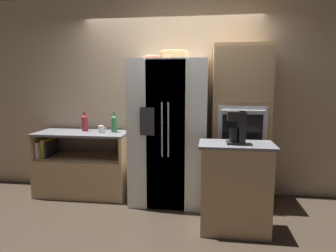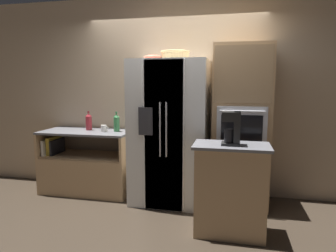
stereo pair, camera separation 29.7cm
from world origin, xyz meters
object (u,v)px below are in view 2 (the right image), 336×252
fruit_bowl (153,57)px  bottle_tall (117,123)px  bottle_short (89,121)px  coffee_maker (233,127)px  mug (104,129)px  wall_oven (241,126)px  wicker_basket (175,55)px  refrigerator (170,132)px

fruit_bowl → bottle_tall: (-0.57, 0.14, -0.88)m
bottle_short → coffee_maker: 2.27m
fruit_bowl → mug: size_ratio=2.08×
coffee_maker → fruit_bowl: bearing=143.8°
wall_oven → wicker_basket: (-0.85, -0.05, 0.91)m
wicker_basket → wall_oven: bearing=3.5°
wall_oven → coffee_maker: (-0.10, -0.86, 0.11)m
refrigerator → bottle_tall: 0.81m
bottle_tall → coffee_maker: size_ratio=0.84×
wall_oven → refrigerator: bearing=-175.1°
wicker_basket → bottle_short: 1.60m
wall_oven → bottle_tall: (-1.71, 0.04, -0.00)m
wall_oven → bottle_short: wall_oven is taller
refrigerator → bottle_tall: (-0.80, 0.11, 0.09)m
refrigerator → fruit_bowl: bearing=-174.0°
fruit_bowl → mug: fruit_bowl is taller
fruit_bowl → bottle_short: fruit_bowl is taller
refrigerator → coffee_maker: refrigerator is taller
refrigerator → fruit_bowl: fruit_bowl is taller
bottle_short → coffee_maker: bearing=-24.5°
bottle_tall → bottle_short: (-0.45, 0.04, -0.00)m
refrigerator → coffee_maker: 1.15m
wall_oven → bottle_tall: bearing=178.8°
fruit_bowl → bottle_tall: 1.06m
fruit_bowl → wall_oven: bearing=5.1°
refrigerator → bottle_short: refrigerator is taller
bottle_tall → coffee_maker: (1.61, -0.90, 0.12)m
refrigerator → fruit_bowl: (-0.23, -0.02, 0.97)m
wicker_basket → mug: 1.42m
wall_oven → coffee_maker: wall_oven is taller
wall_oven → bottle_short: (-2.16, 0.07, -0.00)m
mug → wall_oven: bearing=1.5°
bottle_short → coffee_maker: size_ratio=0.82×
refrigerator → mug: size_ratio=16.66×
wall_oven → mug: 1.87m
bottle_tall → mug: (-0.16, -0.09, -0.08)m
fruit_bowl → bottle_tall: fruit_bowl is taller
mug → refrigerator: bearing=-1.7°
wall_oven → fruit_bowl: bearing=-174.9°
wicker_basket → bottle_tall: bearing=174.2°
wall_oven → wicker_basket: 1.25m
bottle_tall → mug: bearing=-151.5°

